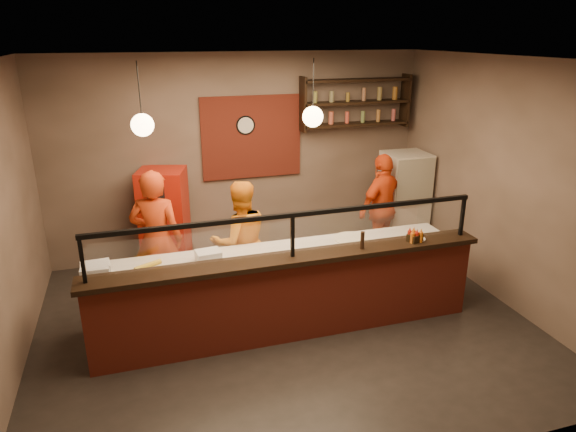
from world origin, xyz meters
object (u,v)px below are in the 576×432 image
object	(u,v)px
wall_clock	(245,125)
cook_right	(382,208)
cook_mid	(240,241)
condiment_caddy	(415,238)
pepper_mill	(362,240)
pizza_dough	(352,238)
fridge	(403,201)
cook_left	(157,240)
red_cooler	(165,220)

from	to	relation	value
wall_clock	cook_right	world-z (taller)	wall_clock
cook_mid	wall_clock	bearing A→B (deg)	-110.09
cook_mid	condiment_caddy	distance (m)	2.26
cook_right	pepper_mill	size ratio (longest dim) A/B	8.06
cook_right	condiment_caddy	xyz separation A→B (m)	(-0.49, -1.79, 0.24)
cook_right	pepper_mill	xyz separation A→B (m)	(-1.20, -1.80, 0.30)
cook_right	pepper_mill	world-z (taller)	cook_right
pizza_dough	condiment_caddy	world-z (taller)	condiment_caddy
fridge	pizza_dough	distance (m)	2.14
fridge	pepper_mill	size ratio (longest dim) A/B	7.63
wall_clock	cook_left	world-z (taller)	wall_clock
cook_mid	pizza_dough	distance (m)	1.48
cook_mid	pizza_dough	world-z (taller)	cook_mid
condiment_caddy	fridge	bearing A→B (deg)	63.67
red_cooler	cook_left	bearing A→B (deg)	-82.58
cook_left	red_cooler	bearing A→B (deg)	-80.65
pizza_dough	pepper_mill	world-z (taller)	pepper_mill
wall_clock	fridge	distance (m)	2.89
wall_clock	red_cooler	bearing A→B (deg)	-167.16
cook_left	pizza_dough	distance (m)	2.55
wall_clock	cook_mid	world-z (taller)	wall_clock
red_cooler	condiment_caddy	size ratio (longest dim) A/B	9.34
cook_right	red_cooler	distance (m)	3.38
red_cooler	pepper_mill	bearing A→B (deg)	-33.44
cook_mid	fridge	distance (m)	3.12
cook_left	condiment_caddy	bearing A→B (deg)	174.49
pizza_dough	cook_left	bearing A→B (deg)	164.98
wall_clock	pepper_mill	world-z (taller)	wall_clock
cook_mid	pepper_mill	xyz separation A→B (m)	(1.22, -1.17, 0.33)
fridge	red_cooler	bearing A→B (deg)	175.87
wall_clock	red_cooler	size ratio (longest dim) A/B	0.19
cook_right	pizza_dough	distance (m)	1.53
wall_clock	condiment_caddy	size ratio (longest dim) A/B	1.80
cook_mid	condiment_caddy	xyz separation A→B (m)	(1.93, -1.16, 0.27)
cook_left	cook_right	size ratio (longest dim) A/B	1.08
cook_left	pizza_dough	world-z (taller)	cook_left
condiment_caddy	cook_left	bearing A→B (deg)	156.30
condiment_caddy	pepper_mill	world-z (taller)	pepper_mill
red_cooler	pepper_mill	distance (m)	3.28
cook_left	red_cooler	world-z (taller)	cook_left
fridge	condiment_caddy	xyz separation A→B (m)	(-1.04, -2.10, 0.29)
wall_clock	cook_mid	size ratio (longest dim) A/B	0.18
cook_left	pizza_dough	xyz separation A→B (m)	(2.47, -0.66, -0.02)
cook_mid	red_cooler	distance (m)	1.59
cook_mid	fridge	bearing A→B (deg)	-166.27
cook_right	cook_left	bearing A→B (deg)	-15.45
condiment_caddy	cook_right	bearing A→B (deg)	74.65
fridge	pizza_dough	world-z (taller)	fridge
cook_right	fridge	xyz separation A→B (m)	(0.55, 0.32, -0.05)
cook_right	condiment_caddy	bearing A→B (deg)	51.49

